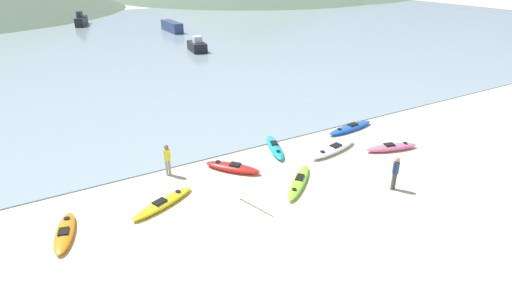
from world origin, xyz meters
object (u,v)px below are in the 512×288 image
object	(u,v)px
person_near_foreground	(395,171)
person_near_waterline	(167,158)
kayak_on_sand_0	(163,203)
kayak_on_sand_5	(275,147)
kayak_on_sand_7	(299,182)
moored_boat_1	(81,20)
kayak_on_sand_3	(333,149)
loose_paddle	(256,208)
kayak_on_sand_6	(391,147)
kayak_on_sand_1	(232,167)
moored_boat_2	(197,46)
kayak_on_sand_2	(65,232)
moored_boat_0	(172,27)
kayak_on_sand_4	(350,128)

from	to	relation	value
person_near_foreground	person_near_waterline	world-z (taller)	person_near_foreground
kayak_on_sand_0	kayak_on_sand_5	bearing A→B (deg)	17.72
kayak_on_sand_7	moored_boat_1	xyz separation A→B (m)	(-1.19, 56.27, 0.68)
kayak_on_sand_3	loose_paddle	distance (m)	6.78
kayak_on_sand_6	kayak_on_sand_0	bearing A→B (deg)	175.58
kayak_on_sand_1	moored_boat_2	world-z (taller)	moored_boat_2
kayak_on_sand_1	kayak_on_sand_2	world-z (taller)	kayak_on_sand_1
kayak_on_sand_7	loose_paddle	bearing A→B (deg)	-165.48
kayak_on_sand_7	loose_paddle	distance (m)	2.75
kayak_on_sand_3	kayak_on_sand_5	size ratio (longest dim) A/B	1.13
kayak_on_sand_7	kayak_on_sand_6	bearing A→B (deg)	4.10
kayak_on_sand_3	kayak_on_sand_6	size ratio (longest dim) A/B	1.14
kayak_on_sand_2	moored_boat_0	xyz separation A→B (m)	(18.91, 42.33, 0.61)
kayak_on_sand_1	moored_boat_0	size ratio (longest dim) A/B	0.48
kayak_on_sand_6	moored_boat_0	size ratio (longest dim) A/B	0.56
kayak_on_sand_5	person_near_waterline	world-z (taller)	person_near_waterline
kayak_on_sand_4	loose_paddle	size ratio (longest dim) A/B	1.33
kayak_on_sand_1	moored_boat_0	world-z (taller)	moored_boat_0
kayak_on_sand_4	person_near_foreground	size ratio (longest dim) A/B	2.26
person_near_waterline	moored_boat_2	size ratio (longest dim) A/B	0.47
kayak_on_sand_2	moored_boat_0	bearing A→B (deg)	65.93
kayak_on_sand_4	kayak_on_sand_5	size ratio (longest dim) A/B	1.17
kayak_on_sand_4	person_near_waterline	world-z (taller)	person_near_waterline
moored_boat_2	kayak_on_sand_0	bearing A→B (deg)	-115.00
kayak_on_sand_2	moored_boat_1	xyz separation A→B (m)	(8.64, 54.94, 0.68)
kayak_on_sand_5	moored_boat_2	xyz separation A→B (m)	(6.06, 25.75, 0.49)
kayak_on_sand_5	loose_paddle	xyz separation A→B (m)	(-3.66, -4.35, -0.15)
loose_paddle	kayak_on_sand_5	bearing A→B (deg)	49.99
loose_paddle	person_near_waterline	bearing A→B (deg)	116.36
kayak_on_sand_5	kayak_on_sand_1	bearing A→B (deg)	-162.68
moored_boat_0	loose_paddle	distance (m)	45.88
kayak_on_sand_3	person_near_waterline	distance (m)	8.80
kayak_on_sand_3	kayak_on_sand_5	world-z (taller)	kayak_on_sand_5
kayak_on_sand_4	kayak_on_sand_5	xyz separation A→B (m)	(-5.48, -0.04, 0.00)
kayak_on_sand_0	kayak_on_sand_2	xyz separation A→B (m)	(-3.83, -0.10, 0.00)
person_near_waterline	kayak_on_sand_6	bearing A→B (deg)	-16.62
kayak_on_sand_0	person_near_foreground	size ratio (longest dim) A/B	1.98
kayak_on_sand_4	kayak_on_sand_3	bearing A→B (deg)	-147.25
kayak_on_sand_2	kayak_on_sand_4	world-z (taller)	kayak_on_sand_4
kayak_on_sand_1	kayak_on_sand_4	distance (m)	8.59
moored_boat_0	kayak_on_sand_6	bearing A→B (deg)	-93.44
kayak_on_sand_7	person_near_foreground	xyz separation A→B (m)	(3.45, -2.46, 0.78)
person_near_waterline	loose_paddle	distance (m)	5.16
kayak_on_sand_3	kayak_on_sand_5	xyz separation A→B (m)	(-2.63, 1.79, 0.00)
kayak_on_sand_1	kayak_on_sand_4	world-z (taller)	kayak_on_sand_1
kayak_on_sand_7	person_near_waterline	distance (m)	6.30
kayak_on_sand_0	kayak_on_sand_1	xyz separation A→B (m)	(3.94, 1.28, 0.04)
kayak_on_sand_0	kayak_on_sand_3	size ratio (longest dim) A/B	0.91
kayak_on_sand_1	moored_boat_0	bearing A→B (deg)	74.79
person_near_foreground	moored_boat_1	bearing A→B (deg)	94.52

